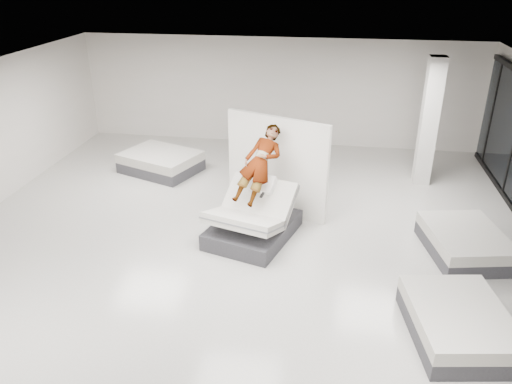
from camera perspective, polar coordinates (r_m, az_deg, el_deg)
room at (r=8.79m, az=-2.64°, el=0.60°), size 14.00×14.04×3.20m
hero_bed at (r=10.21m, az=-0.36°, el=-3.32°), size 1.93×2.26×1.21m
person at (r=10.09m, az=0.42°, el=1.80°), size 1.08×1.74×1.47m
remote at (r=9.81m, az=0.70°, el=-0.35°), size 0.09×0.15×0.08m
divider_panel at (r=10.98m, az=2.37°, el=3.01°), size 2.31×1.03×2.23m
flat_bed_right_far at (r=10.54m, az=22.73°, el=-5.33°), size 1.67×2.01×0.49m
flat_bed_right_near at (r=8.36m, az=22.09°, el=-13.73°), size 1.64×2.02×0.50m
flat_bed_left_far at (r=13.74m, az=-10.82°, el=3.40°), size 2.31×2.04×0.53m
column at (r=13.06m, az=19.16°, el=7.53°), size 0.40×0.40×3.20m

